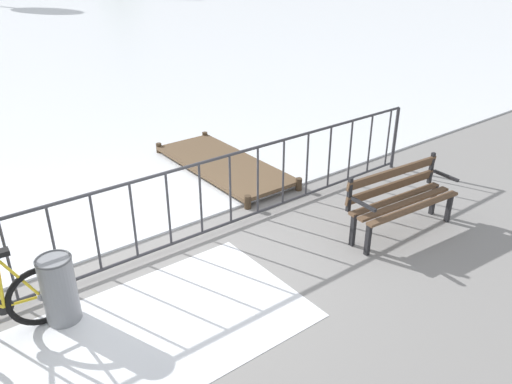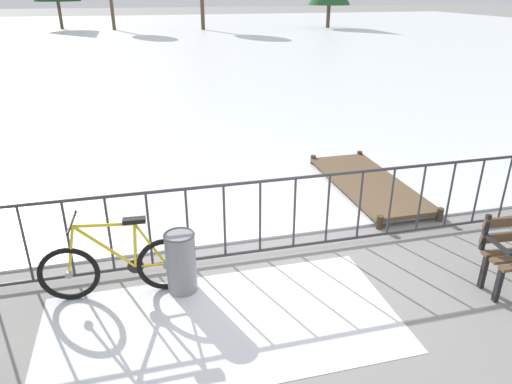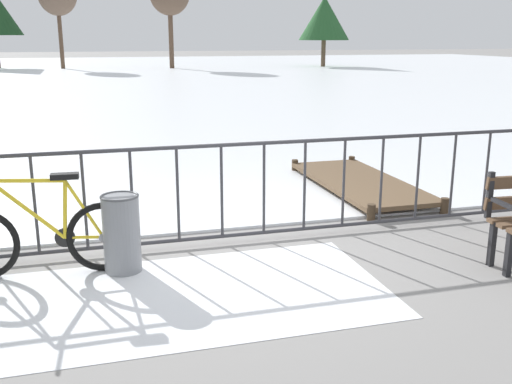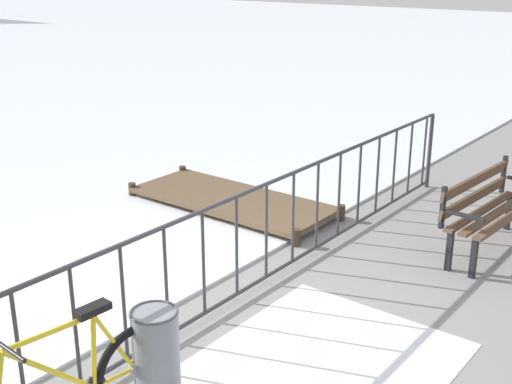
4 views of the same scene
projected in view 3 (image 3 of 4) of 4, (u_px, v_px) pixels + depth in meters
ground_plane at (243, 241)px, 6.32m from camera, size 160.00×160.00×0.00m
frozen_pond at (113, 75)px, 32.73m from camera, size 80.00×56.00×0.03m
snow_patch at (170, 298)px, 4.95m from camera, size 3.68×1.81×0.01m
railing_fence at (243, 191)px, 6.18m from camera, size 9.06×0.06×1.07m
bicycle_near_railing at (43, 237)px, 5.34m from camera, size 1.71×0.52×0.97m
trash_bin at (122, 233)px, 5.44m from camera, size 0.35×0.35×0.73m
wooden_dock at (360, 182)px, 8.39m from camera, size 1.10×2.79×0.20m
tree_west_mid at (324, 18)px, 40.67m from camera, size 3.48×3.48×4.72m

